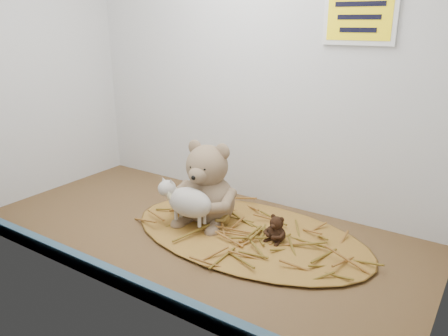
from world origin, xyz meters
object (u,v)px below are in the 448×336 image
Objects in this scene: mini_teddy_tan at (221,211)px; mini_teddy_brown at (277,227)px; toy_lamb at (190,203)px; main_teddy at (208,183)px.

mini_teddy_brown is (16.94, -0.11, -0.18)cm from mini_teddy_tan.
toy_lamb is 23.59cm from mini_teddy_brown.
main_teddy is 8.87cm from toy_lamb.
main_teddy is at bearing 90.00° from toy_lamb.
mini_teddy_brown is (22.19, 6.91, -3.98)cm from toy_lamb.
toy_lamb reaches higher than mini_teddy_brown.
mini_teddy_brown is (22.19, -1.47, -6.86)cm from main_teddy.
mini_teddy_tan is at bearing 53.19° from toy_lamb.
toy_lamb is 9.56cm from mini_teddy_tan.
toy_lamb is at bearing -97.41° from main_teddy.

